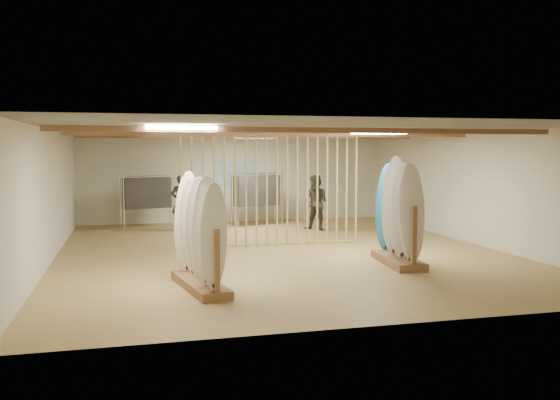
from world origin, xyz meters
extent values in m
plane|color=tan|center=(0.00, 0.00, 0.00)|extent=(12.00, 12.00, 0.00)
plane|color=gray|center=(0.00, 0.00, 2.80)|extent=(12.00, 12.00, 0.00)
plane|color=beige|center=(0.00, 6.00, 1.40)|extent=(12.00, 0.00, 12.00)
plane|color=beige|center=(0.00, -6.00, 1.40)|extent=(12.00, 0.00, 12.00)
plane|color=beige|center=(-5.00, 0.00, 1.40)|extent=(0.00, 12.00, 12.00)
plane|color=beige|center=(5.00, 0.00, 1.40)|extent=(0.00, 12.00, 12.00)
cube|color=#8C6240|center=(0.00, 0.00, 2.72)|extent=(9.50, 6.12, 0.10)
cube|color=white|center=(0.00, 0.00, 2.74)|extent=(1.20, 0.35, 0.06)
cylinder|color=tan|center=(-2.20, 0.80, 1.40)|extent=(0.05, 0.05, 2.78)
cylinder|color=tan|center=(-1.94, 0.80, 1.40)|extent=(0.05, 0.05, 2.78)
cylinder|color=tan|center=(-1.68, 0.80, 1.40)|extent=(0.05, 0.05, 2.78)
cylinder|color=tan|center=(-1.42, 0.80, 1.40)|extent=(0.05, 0.05, 2.78)
cylinder|color=tan|center=(-1.16, 0.80, 1.40)|extent=(0.05, 0.05, 2.78)
cylinder|color=tan|center=(-0.91, 0.80, 1.40)|extent=(0.05, 0.05, 2.78)
cylinder|color=tan|center=(-0.65, 0.80, 1.40)|extent=(0.05, 0.05, 2.78)
cylinder|color=tan|center=(-0.39, 0.80, 1.40)|extent=(0.05, 0.05, 2.78)
cylinder|color=tan|center=(-0.13, 0.80, 1.40)|extent=(0.05, 0.05, 2.78)
cylinder|color=tan|center=(0.13, 0.80, 1.40)|extent=(0.05, 0.05, 2.78)
cylinder|color=tan|center=(0.39, 0.80, 1.40)|extent=(0.05, 0.05, 2.78)
cylinder|color=tan|center=(0.65, 0.80, 1.40)|extent=(0.05, 0.05, 2.78)
cylinder|color=tan|center=(0.91, 0.80, 1.40)|extent=(0.05, 0.05, 2.78)
cylinder|color=tan|center=(1.16, 0.80, 1.40)|extent=(0.05, 0.05, 2.78)
cylinder|color=tan|center=(1.42, 0.80, 1.40)|extent=(0.05, 0.05, 2.78)
cylinder|color=tan|center=(1.68, 0.80, 1.40)|extent=(0.05, 0.05, 2.78)
cylinder|color=tan|center=(1.94, 0.80, 1.40)|extent=(0.05, 0.05, 2.78)
cylinder|color=tan|center=(2.20, 0.80, 1.40)|extent=(0.05, 0.05, 2.78)
cube|color=teal|center=(0.00, 5.98, 1.60)|extent=(1.40, 0.03, 0.90)
cube|color=#8C6240|center=(-2.24, -3.25, 0.07)|extent=(0.86, 2.05, 0.14)
cylinder|color=black|center=(-2.24, -3.25, 0.95)|extent=(0.35, 1.91, 0.01)
ellipsoid|color=white|center=(-2.10, -4.04, 1.02)|extent=(0.46, 0.13, 1.75)
ellipsoid|color=white|center=(-2.17, -3.65, 1.02)|extent=(0.46, 0.13, 1.75)
ellipsoid|color=silver|center=(-2.24, -3.25, 1.02)|extent=(0.46, 0.13, 1.75)
ellipsoid|color=silver|center=(-2.31, -2.86, 1.02)|extent=(0.46, 0.13, 1.75)
ellipsoid|color=silver|center=(-2.37, -2.47, 1.02)|extent=(0.46, 0.13, 1.75)
cube|color=#8C6240|center=(1.99, -2.10, 0.08)|extent=(0.78, 1.91, 0.16)
cylinder|color=black|center=(1.99, -2.10, 1.08)|extent=(0.19, 1.80, 0.01)
ellipsoid|color=white|center=(1.91, -2.83, 1.16)|extent=(0.52, 0.12, 2.00)
ellipsoid|color=white|center=(1.96, -2.34, 1.16)|extent=(0.52, 0.12, 2.00)
ellipsoid|color=white|center=(2.01, -1.86, 1.16)|extent=(0.52, 0.12, 2.00)
ellipsoid|color=#2D8CD1|center=(2.06, -1.38, 1.16)|extent=(0.52, 0.12, 2.00)
cylinder|color=silver|center=(-2.87, 4.99, 1.57)|extent=(1.48, 0.39, 0.03)
cube|color=black|center=(-2.87, 4.99, 1.05)|extent=(1.46, 0.70, 0.92)
cylinder|color=silver|center=(-2.87, 4.99, 0.81)|extent=(0.03, 0.03, 1.62)
cylinder|color=silver|center=(0.45, 4.68, 1.62)|extent=(1.50, 0.51, 0.03)
cube|color=black|center=(0.45, 4.68, 1.09)|extent=(1.50, 0.81, 0.95)
cylinder|color=silver|center=(0.45, 4.68, 0.84)|extent=(0.03, 0.03, 1.68)
imported|color=#2C2932|center=(-1.92, 4.15, 0.93)|extent=(0.73, 0.55, 1.85)
imported|color=#37342A|center=(1.92, 3.19, 0.92)|extent=(1.13, 1.11, 1.84)
camera|label=1|loc=(-3.36, -13.24, 2.38)|focal=38.00mm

